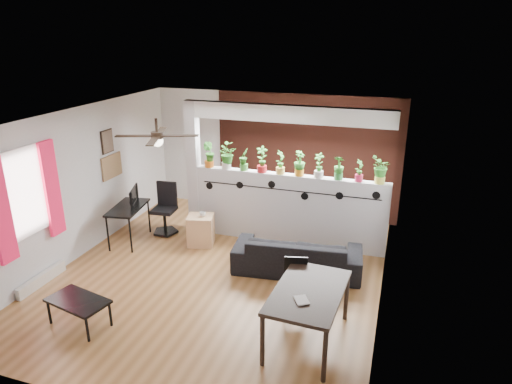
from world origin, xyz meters
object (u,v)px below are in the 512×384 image
Objects in this scene: cube_shelf at (201,230)px; potted_plant_0 at (209,154)px; ceiling_fan at (157,137)px; potted_plant_6 at (319,165)px; coffee_table at (78,302)px; cup at (203,214)px; potted_plant_2 at (244,159)px; potted_plant_5 at (300,163)px; potted_plant_4 at (280,161)px; potted_plant_3 at (262,159)px; potted_plant_1 at (226,155)px; sofa at (297,255)px; folding_chair at (295,282)px; potted_plant_9 at (381,169)px; office_chair at (165,212)px; computer_desk at (128,210)px; dining_table at (308,296)px; potted_plant_8 at (359,170)px; potted_plant_7 at (339,167)px.

potted_plant_0 is at bearing 79.55° from cube_shelf.
potted_plant_6 is at bearing 40.24° from ceiling_fan.
cup is at bearing 78.16° from coffee_table.
potted_plant_5 is at bearing 0.00° from potted_plant_2.
cube_shelf reaches higher than coffee_table.
ceiling_fan is at bearing -128.36° from potted_plant_4.
potted_plant_5 is 2.23m from cube_shelf.
potted_plant_3 reaches higher than coffee_table.
potted_plant_1 is at bearing -0.00° from potted_plant_0.
sofa is 1.23m from folding_chair.
potted_plant_5 is 1.01× the size of potted_plant_6.
potted_plant_5 reaches higher than cup.
potted_plant_9 is at bearing 0.00° from potted_plant_0.
folding_chair is (3.07, -1.88, 0.06)m from office_chair.
computer_desk is at bearing -145.32° from potted_plant_0.
cube_shelf is 0.54× the size of computer_desk.
potted_plant_2 is at bearing 24.16° from computer_desk.
coffee_table is at bearing -115.58° from cube_shelf.
computer_desk is at bearing 144.63° from ceiling_fan.
office_chair is (-0.82, 1.48, -1.87)m from ceiling_fan.
potted_plant_0 reaches higher than folding_chair.
cube_shelf is at bearing -169.33° from potted_plant_9.
cube_shelf is (-1.71, -0.59, -1.30)m from potted_plant_5.
dining_table is at bearing 11.82° from coffee_table.
coffee_table is at bearing -168.18° from dining_table.
ceiling_fan is 2.52m from office_chair.
potted_plant_5 reaches higher than potted_plant_6.
potted_plant_2 is at bearing 180.00° from potted_plant_5.
potted_plant_0 is 0.70m from potted_plant_2.
potted_plant_6 is at bearing -0.00° from potted_plant_3.
sofa is (0.94, -1.01, -1.31)m from potted_plant_3.
potted_plant_1 is at bearing -180.00° from potted_plant_8.
sofa reaches higher than coffee_table.
potted_plant_5 reaches higher than computer_desk.
coffee_table is at bearing -109.44° from potted_plant_2.
potted_plant_7 is at bearing 13.95° from cup.
potted_plant_9 is at bearing 11.37° from computer_desk.
potted_plant_5 is at bearing 180.00° from potted_plant_8.
potted_plant_8 is 0.43× the size of coffee_table.
cup is (-1.90, 0.42, 0.32)m from sofa.
potted_plant_4 is at bearing 0.00° from potted_plant_2.
potted_plant_2 reaches higher than cup.
potted_plant_7 is at bearing 180.00° from potted_plant_8.
ceiling_fan is 2.36m from cube_shelf.
cup is (-3.07, -0.59, -0.98)m from potted_plant_9.
potted_plant_4 reaches higher than dining_table.
folding_chair is (1.18, -2.20, -1.10)m from potted_plant_3.
potted_plant_5 is at bearing 180.00° from potted_plant_7.
computer_desk is at bearing -165.25° from potted_plant_6.
potted_plant_0 is 1.47m from office_chair.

